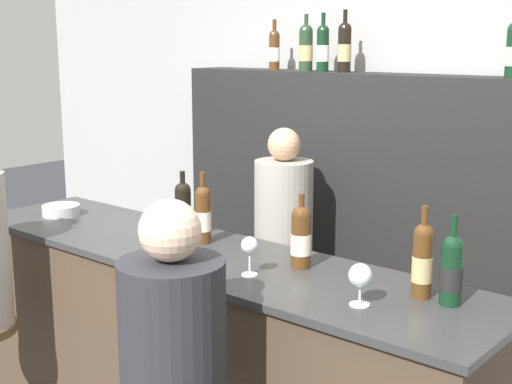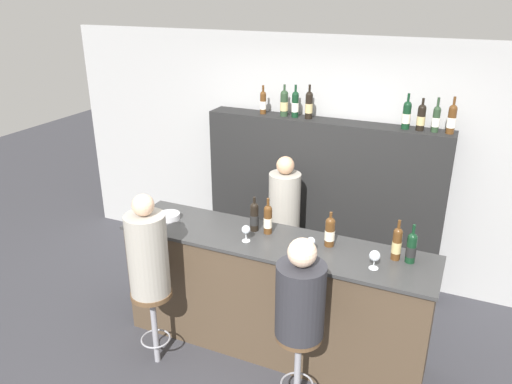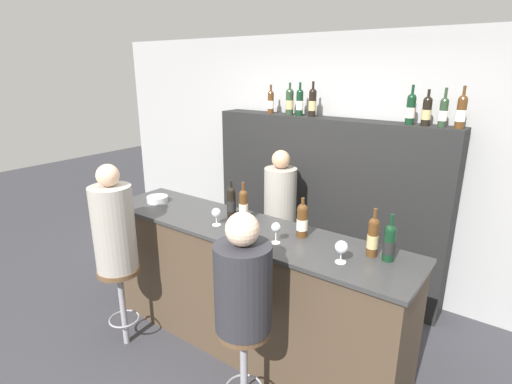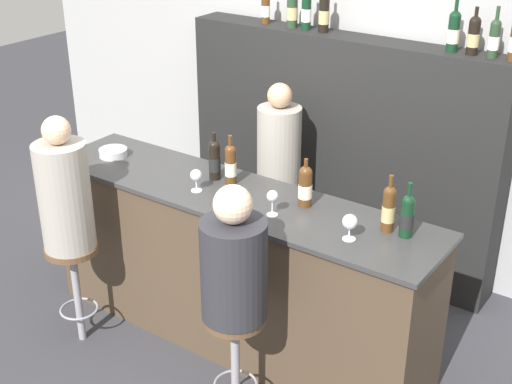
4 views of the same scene
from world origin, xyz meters
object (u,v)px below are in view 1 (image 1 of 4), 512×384
Objects in this scene: wine_bottle_counter_3 at (423,260)px; wine_glass_2 at (360,276)px; wine_bottle_backbar_3 at (345,47)px; wine_glass_1 at (250,247)px; wine_bottle_backbar_1 at (306,47)px; wine_bottle_counter_4 at (452,269)px; wine_bottle_backbar_0 at (274,49)px; wine_glass_0 at (152,226)px; metal_bowl at (61,210)px; wine_bottle_counter_0 at (183,210)px; guest_seated_right at (173,331)px; wine_bottle_counter_2 at (301,236)px; wine_bottle_counter_1 at (203,214)px; wine_bottle_backbar_2 at (323,48)px; bartender at (283,274)px.

wine_bottle_counter_3 is 0.24m from wine_glass_2.
wine_glass_1 is at bearing -69.73° from wine_bottle_backbar_3.
wine_bottle_counter_4 is at bearing -38.79° from wine_bottle_backbar_1.
wine_glass_2 is (1.53, -1.44, -0.73)m from wine_bottle_backbar_0.
wine_bottle_backbar_0 is 2.11× the size of wine_glass_0.
wine_bottle_counter_3 is 1.72× the size of metal_bowl.
wine_bottle_counter_0 is 2.20× the size of wine_glass_0.
wine_bottle_counter_3 is at bearing 9.99° from wine_glass_0.
wine_bottle_counter_3 is at bearing 53.53° from guest_seated_right.
guest_seated_right is (1.13, -1.94, -0.88)m from wine_bottle_backbar_0.
wine_glass_2 is at bearing -43.16° from wine_bottle_backbar_0.
wine_bottle_backbar_0 reaches higher than wine_bottle_counter_2.
wine_bottle_backbar_1 is at bearing 180.00° from wine_bottle_backbar_3.
wine_bottle_backbar_2 is (-0.23, 1.23, 0.72)m from wine_bottle_counter_1.
wine_bottle_counter_3 is at bearing 0.00° from wine_bottle_counter_0.
wine_bottle_counter_1 is at bearing 62.66° from wine_glass_0.
wine_bottle_counter_1 reaches higher than wine_bottle_counter_4.
bartender is (-1.33, 0.77, -0.51)m from wine_bottle_counter_4.
wine_bottle_counter_0 is at bearing -92.27° from wine_bottle_backbar_3.
guest_seated_right reaches higher than wine_bottle_counter_1.
wine_bottle_counter_3 is 1.83m from wine_bottle_backbar_3.
wine_glass_0 is 1.06m from wine_glass_2.
wine_bottle_counter_3 is 2.23× the size of wine_glass_2.
wine_glass_0 is (-0.65, -0.21, -0.03)m from wine_bottle_counter_2.
wine_glass_1 is at bearing -19.76° from wine_bottle_counter_0.
wine_bottle_counter_0 is 1.43m from wine_bottle_backbar_2.
wine_bottle_backbar_0 is 0.91× the size of wine_bottle_backbar_2.
wine_bottle_counter_4 is at bearing 2.93° from metal_bowl.
wine_glass_2 is at bearing -54.42° from wine_bottle_backbar_3.
wine_bottle_backbar_2 is (0.36, -0.00, 0.01)m from wine_bottle_backbar_0.
wine_bottle_backbar_3 is at bearing 116.83° from wine_bottle_counter_2.
wine_glass_2 is at bearing -41.77° from bartender.
wine_bottle_backbar_3 reaches higher than wine_bottle_backbar_2.
wine_bottle_counter_3 is at bearing 59.35° from wine_glass_2.
wine_bottle_backbar_0 is (-1.76, 1.23, 0.71)m from wine_bottle_counter_4.
wine_bottle_counter_0 is at bearing 160.24° from wine_glass_1.
wine_bottle_counter_0 reaches higher than wine_glass_0.
guest_seated_right is at bearing -37.30° from wine_glass_0.
wine_glass_2 is 0.66m from guest_seated_right.
wine_bottle_backbar_1 reaches higher than wine_bottle_counter_2.
wine_bottle_counter_1 is 0.24m from wine_glass_0.
wine_glass_1 is 1.38m from metal_bowl.
wine_glass_2 is at bearing 0.00° from wine_glass_0.
wine_bottle_counter_2 reaches higher than wine_glass_0.
wine_bottle_backbar_3 is 0.45× the size of guest_seated_right.
wine_bottle_backbar_0 is at bearing 180.00° from wine_bottle_backbar_3.
wine_bottle_counter_4 is 1.64× the size of metal_bowl.
wine_bottle_backbar_3 is 1.70m from wine_glass_1.
wine_bottle_counter_2 is at bearing 66.46° from wine_glass_1.
wine_bottle_counter_3 is at bearing 180.00° from wine_bottle_counter_4.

